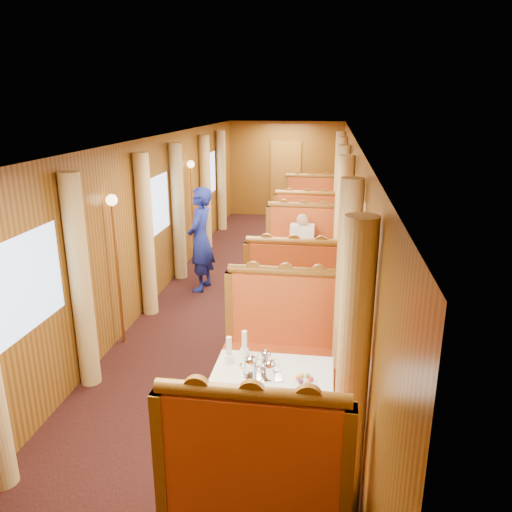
% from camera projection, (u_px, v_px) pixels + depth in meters
% --- Properties ---
extents(floor, '(3.00, 12.00, 0.01)m').
position_uv_depth(floor, '(251.00, 298.00, 7.98)').
color(floor, black).
rests_on(floor, ground).
extents(ceiling, '(3.00, 12.00, 0.01)m').
position_uv_depth(ceiling, '(250.00, 138.00, 7.23)').
color(ceiling, silver).
rests_on(ceiling, wall_left).
extents(wall_far, '(3.00, 0.01, 2.50)m').
position_uv_depth(wall_far, '(286.00, 170.00, 13.26)').
color(wall_far, brown).
rests_on(wall_far, floor).
extents(wall_left, '(0.01, 12.00, 2.50)m').
position_uv_depth(wall_left, '(156.00, 218.00, 7.81)').
color(wall_left, brown).
rests_on(wall_left, floor).
extents(wall_right, '(0.01, 12.00, 2.50)m').
position_uv_depth(wall_right, '(350.00, 225.00, 7.39)').
color(wall_right, brown).
rests_on(wall_right, floor).
extents(doorway_far, '(0.80, 0.04, 2.00)m').
position_uv_depth(doorway_far, '(285.00, 179.00, 13.31)').
color(doorway_far, '#905F21').
rests_on(doorway_far, floor).
extents(table_near, '(1.05, 0.72, 0.75)m').
position_uv_depth(table_near, '(272.00, 410.00, 4.46)').
color(table_near, white).
rests_on(table_near, floor).
extents(banquette_near_fwd, '(1.30, 0.55, 1.34)m').
position_uv_depth(banquette_near_fwd, '(255.00, 489.00, 3.48)').
color(banquette_near_fwd, '#AF2A13').
rests_on(banquette_near_fwd, floor).
extents(banquette_near_aft, '(1.30, 0.55, 1.34)m').
position_uv_depth(banquette_near_aft, '(283.00, 351.00, 5.40)').
color(banquette_near_aft, '#AF2A13').
rests_on(banquette_near_aft, floor).
extents(table_mid, '(1.05, 0.72, 0.75)m').
position_uv_depth(table_mid, '(298.00, 278.00, 7.76)').
color(table_mid, white).
rests_on(table_mid, floor).
extents(banquette_mid_fwd, '(1.30, 0.55, 1.34)m').
position_uv_depth(banquette_mid_fwd, '(293.00, 300.00, 6.79)').
color(banquette_mid_fwd, '#AF2A13').
rests_on(banquette_mid_fwd, floor).
extents(banquette_mid_aft, '(1.30, 0.55, 1.34)m').
position_uv_depth(banquette_mid_aft, '(302.00, 256.00, 8.70)').
color(banquette_mid_aft, '#AF2A13').
rests_on(banquette_mid_aft, floor).
extents(table_far, '(1.05, 0.72, 0.75)m').
position_uv_depth(table_far, '(309.00, 225.00, 11.06)').
color(table_far, white).
rests_on(table_far, floor).
extents(banquette_far_fwd, '(1.30, 0.55, 1.34)m').
position_uv_depth(banquette_far_fwd, '(306.00, 234.00, 10.09)').
color(banquette_far_fwd, '#AF2A13').
rests_on(banquette_far_fwd, floor).
extents(banquette_far_aft, '(1.30, 0.55, 1.34)m').
position_uv_depth(banquette_far_aft, '(311.00, 213.00, 12.01)').
color(banquette_far_aft, '#AF2A13').
rests_on(banquette_far_aft, floor).
extents(tea_tray, '(0.40, 0.34, 0.01)m').
position_uv_depth(tea_tray, '(261.00, 375.00, 4.31)').
color(tea_tray, silver).
rests_on(tea_tray, table_near).
extents(teapot_left, '(0.19, 0.15, 0.15)m').
position_uv_depth(teapot_left, '(251.00, 368.00, 4.28)').
color(teapot_left, silver).
rests_on(teapot_left, tea_tray).
extents(teapot_right, '(0.20, 0.18, 0.14)m').
position_uv_depth(teapot_right, '(269.00, 372.00, 4.22)').
color(teapot_right, silver).
rests_on(teapot_right, tea_tray).
extents(teapot_back, '(0.18, 0.15, 0.13)m').
position_uv_depth(teapot_back, '(266.00, 361.00, 4.42)').
color(teapot_back, silver).
rests_on(teapot_back, tea_tray).
extents(fruit_plate, '(0.22, 0.22, 0.05)m').
position_uv_depth(fruit_plate, '(304.00, 380.00, 4.19)').
color(fruit_plate, white).
rests_on(fruit_plate, table_near).
extents(cup_inboard, '(0.08, 0.08, 0.26)m').
position_uv_depth(cup_inboard, '(229.00, 353.00, 4.46)').
color(cup_inboard, white).
rests_on(cup_inboard, table_near).
extents(cup_outboard, '(0.08, 0.08, 0.26)m').
position_uv_depth(cup_outboard, '(244.00, 347.00, 4.58)').
color(cup_outboard, white).
rests_on(cup_outboard, table_near).
extents(rose_vase_mid, '(0.06, 0.06, 0.36)m').
position_uv_depth(rose_vase_mid, '(300.00, 244.00, 7.59)').
color(rose_vase_mid, silver).
rests_on(rose_vase_mid, table_mid).
extents(rose_vase_far, '(0.06, 0.06, 0.36)m').
position_uv_depth(rose_vase_far, '(308.00, 200.00, 10.87)').
color(rose_vase_far, silver).
rests_on(rose_vase_far, table_far).
extents(window_left_near, '(0.01, 1.20, 0.90)m').
position_uv_depth(window_left_near, '(24.00, 285.00, 4.45)').
color(window_left_near, '#93ADD1').
rests_on(window_left_near, wall_left).
extents(curtain_left_near_b, '(0.22, 0.22, 2.35)m').
position_uv_depth(curtain_left_near_b, '(81.00, 284.00, 5.25)').
color(curtain_left_near_b, tan).
rests_on(curtain_left_near_b, floor).
extents(window_right_near, '(0.01, 1.20, 0.90)m').
position_uv_depth(window_right_near, '(363.00, 304.00, 4.03)').
color(window_right_near, '#93ADD1').
rests_on(window_right_near, wall_right).
extents(curtain_right_near_a, '(0.22, 0.22, 2.35)m').
position_uv_depth(curtain_right_near_a, '(352.00, 384.00, 3.39)').
color(curtain_right_near_a, tan).
rests_on(curtain_right_near_a, floor).
extents(curtain_right_near_b, '(0.22, 0.22, 2.35)m').
position_uv_depth(curtain_right_near_b, '(346.00, 298.00, 4.86)').
color(curtain_right_near_b, tan).
rests_on(curtain_right_near_b, floor).
extents(window_left_mid, '(0.01, 1.20, 0.90)m').
position_uv_depth(window_left_mid, '(156.00, 206.00, 7.75)').
color(window_left_mid, '#93ADD1').
rests_on(window_left_mid, wall_left).
extents(curtain_left_mid_a, '(0.22, 0.22, 2.35)m').
position_uv_depth(curtain_left_mid_a, '(146.00, 236.00, 7.08)').
color(curtain_left_mid_a, tan).
rests_on(curtain_left_mid_a, floor).
extents(curtain_left_mid_b, '(0.22, 0.22, 2.35)m').
position_uv_depth(curtain_left_mid_b, '(178.00, 213.00, 8.55)').
color(curtain_left_mid_b, tan).
rests_on(curtain_left_mid_b, floor).
extents(window_right_mid, '(0.01, 1.20, 0.90)m').
position_uv_depth(window_right_mid, '(350.00, 212.00, 7.33)').
color(window_right_mid, '#93ADD1').
rests_on(window_right_mid, wall_right).
extents(curtain_right_mid_a, '(0.22, 0.22, 2.35)m').
position_uv_depth(curtain_right_mid_a, '(343.00, 244.00, 6.70)').
color(curtain_right_mid_a, tan).
rests_on(curtain_right_mid_a, floor).
extents(curtain_right_mid_b, '(0.22, 0.22, 2.35)m').
position_uv_depth(curtain_right_mid_b, '(341.00, 218.00, 8.17)').
color(curtain_right_mid_b, tan).
rests_on(curtain_right_mid_b, floor).
extents(window_left_far, '(0.01, 1.20, 0.90)m').
position_uv_depth(window_left_far, '(209.00, 174.00, 11.05)').
color(window_left_far, '#93ADD1').
rests_on(window_left_far, wall_left).
extents(curtain_left_far_a, '(0.22, 0.22, 2.35)m').
position_uv_depth(curtain_left_far_a, '(205.00, 193.00, 10.38)').
color(curtain_left_far_a, tan).
rests_on(curtain_left_far_a, floor).
extents(curtain_left_far_b, '(0.22, 0.22, 2.35)m').
position_uv_depth(curtain_left_far_b, '(221.00, 181.00, 11.86)').
color(curtain_left_far_b, tan).
rests_on(curtain_left_far_b, floor).
extents(window_right_far, '(0.01, 1.20, 0.90)m').
position_uv_depth(window_right_far, '(345.00, 177.00, 10.64)').
color(window_right_far, '#93ADD1').
rests_on(window_right_far, wall_right).
extents(curtain_right_far_a, '(0.22, 0.22, 2.35)m').
position_uv_depth(curtain_right_far_a, '(339.00, 196.00, 10.00)').
color(curtain_right_far_a, tan).
rests_on(curtain_right_far_a, floor).
extents(curtain_right_far_b, '(0.22, 0.22, 2.35)m').
position_uv_depth(curtain_right_far_b, '(339.00, 184.00, 11.47)').
color(curtain_right_far_b, tan).
rests_on(curtain_right_far_b, floor).
extents(sconce_left_fore, '(0.14, 0.14, 1.95)m').
position_uv_depth(sconce_left_fore, '(115.00, 240.00, 6.11)').
color(sconce_left_fore, '#BF8C3F').
rests_on(sconce_left_fore, floor).
extents(sconce_right_fore, '(0.14, 0.14, 1.95)m').
position_uv_depth(sconce_right_fore, '(347.00, 250.00, 5.71)').
color(sconce_right_fore, '#BF8C3F').
rests_on(sconce_right_fore, floor).
extents(sconce_left_aft, '(0.14, 0.14, 1.95)m').
position_uv_depth(sconce_left_aft, '(192.00, 191.00, 9.41)').
color(sconce_left_aft, '#BF8C3F').
rests_on(sconce_left_aft, floor).
extents(sconce_right_aft, '(0.14, 0.14, 1.95)m').
position_uv_depth(sconce_right_aft, '(342.00, 195.00, 9.02)').
color(sconce_right_aft, '#BF8C3F').
rests_on(sconce_right_aft, floor).
extents(steward, '(0.47, 0.66, 1.71)m').
position_uv_depth(steward, '(201.00, 240.00, 8.09)').
color(steward, navy).
rests_on(steward, floor).
extents(passenger, '(0.40, 0.44, 0.76)m').
position_uv_depth(passenger, '(302.00, 242.00, 8.40)').
color(passenger, beige).
rests_on(passenger, banquette_mid_aft).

